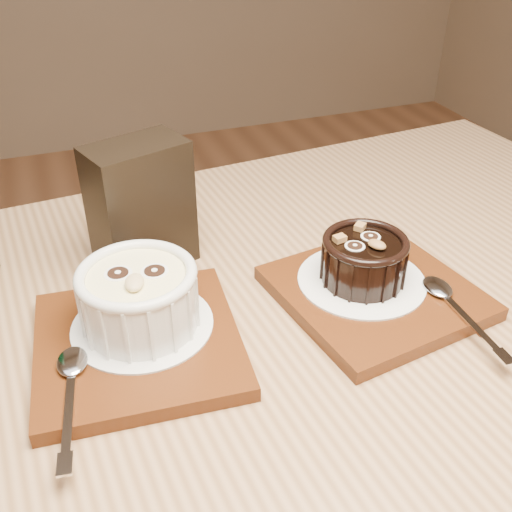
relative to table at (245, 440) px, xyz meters
The scene contains 10 objects.
table is the anchor object (origin of this frame).
tray_left 0.14m from the table, 143.83° to the left, with size 0.18×0.18×0.01m, color #53260D.
doily_left 0.15m from the table, 134.51° to the left, with size 0.13×0.13×0.00m, color white.
ramekin_white 0.17m from the table, 134.54° to the left, with size 0.11×0.11×0.06m.
spoon_left 0.18m from the table, behind, with size 0.03×0.13×0.01m, color silver, non-canonical shape.
tray_right 0.19m from the table, 18.39° to the left, with size 0.18×0.18×0.01m, color #53260D.
doily_right 0.20m from the table, 23.89° to the left, with size 0.13×0.13×0.00m, color white.
ramekin_dark 0.21m from the table, 23.90° to the left, with size 0.09×0.09×0.05m.
spoon_right 0.24m from the table, ahead, with size 0.03×0.13×0.01m, color silver, non-canonical shape.
condiment_stand 0.26m from the table, 102.48° to the left, with size 0.10×0.06×0.14m, color black.
Camera 1 is at (-0.08, -0.25, 1.12)m, focal length 42.00 mm.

